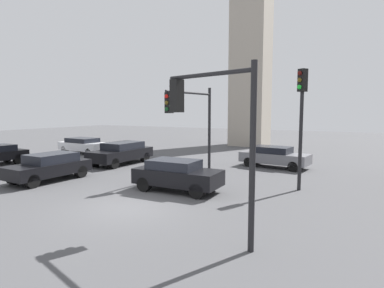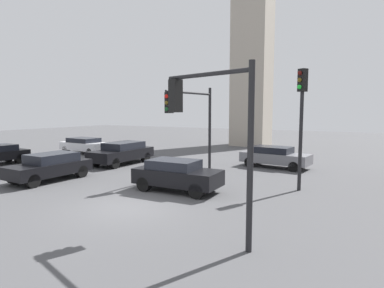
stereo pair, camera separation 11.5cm
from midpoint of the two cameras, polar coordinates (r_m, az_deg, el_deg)
ground_plane at (r=12.56m, az=-11.22°, el=-10.91°), size 101.82×101.82×0.00m
traffic_light_0 at (r=17.03m, az=-0.43°, el=5.46°), size 0.65×4.06×4.93m
traffic_light_1 at (r=15.13m, az=18.70°, el=6.28°), size 0.44×0.49×5.46m
traffic_light_2 at (r=8.98m, az=2.80°, el=4.91°), size 3.06×1.07×4.85m
car_0 at (r=18.23m, az=-24.24°, el=-3.64°), size 1.99×4.22×1.40m
car_1 at (r=14.47m, az=-2.93°, el=-5.45°), size 3.95×1.80×1.42m
car_2 at (r=28.69m, az=-18.81°, el=-0.18°), size 4.70×2.18×1.31m
car_3 at (r=22.29m, az=-12.60°, el=-1.48°), size 2.03×4.67×1.48m
car_5 at (r=21.13m, az=14.21°, el=-2.13°), size 4.42×2.19×1.33m
skyline_tower at (r=35.52m, az=10.51°, el=22.13°), size 3.53×3.53×27.14m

